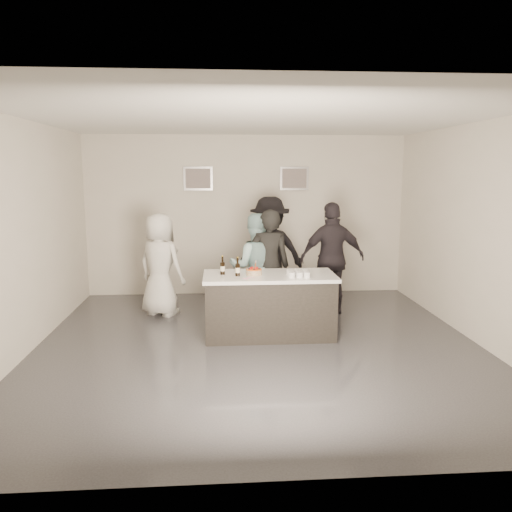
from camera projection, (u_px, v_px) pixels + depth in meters
name	position (u px, v px, depth m)	size (l,w,h in m)	color
floor	(259.00, 346.00, 6.77)	(6.00, 6.00, 0.00)	#3D3D42
ceiling	(259.00, 118.00, 6.26)	(6.00, 6.00, 0.00)	white
wall_back	(246.00, 216.00, 9.46)	(6.00, 0.04, 3.00)	silver
wall_front	(291.00, 290.00, 3.56)	(6.00, 0.04, 3.00)	silver
wall_left	(22.00, 238.00, 6.30)	(0.04, 6.00, 3.00)	silver
wall_right	(480.00, 234.00, 6.73)	(0.04, 6.00, 3.00)	silver
picture_left	(198.00, 178.00, 9.25)	(0.54, 0.04, 0.44)	#B2B2B7
picture_right	(294.00, 178.00, 9.38)	(0.54, 0.04, 0.44)	#B2B2B7
bar_counter	(269.00, 305.00, 7.11)	(1.86, 0.86, 0.90)	white
cake	(254.00, 272.00, 7.00)	(0.23, 0.23, 0.07)	#DF5B17
beer_bottle_a	(223.00, 265.00, 7.00)	(0.07, 0.07, 0.26)	black
beer_bottle_b	(238.00, 267.00, 6.90)	(0.07, 0.07, 0.26)	black
tumbler_cluster	(298.00, 273.00, 6.91)	(0.30, 0.30, 0.08)	orange
candles	(252.00, 278.00, 6.77)	(0.24, 0.08, 0.01)	pink
person_main_black	(269.00, 266.00, 7.74)	(0.64, 0.42, 1.77)	black
person_main_blue	(255.00, 267.00, 7.87)	(0.82, 0.64, 1.69)	#97C2C6
person_guest_left	(160.00, 265.00, 8.09)	(0.82, 0.53, 1.68)	white
person_guest_right	(332.00, 258.00, 8.19)	(1.08, 0.45, 1.84)	#28232A
person_guest_back	(270.00, 252.00, 8.68)	(1.23, 0.71, 1.91)	black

